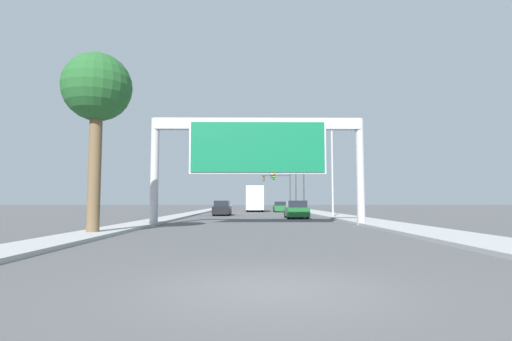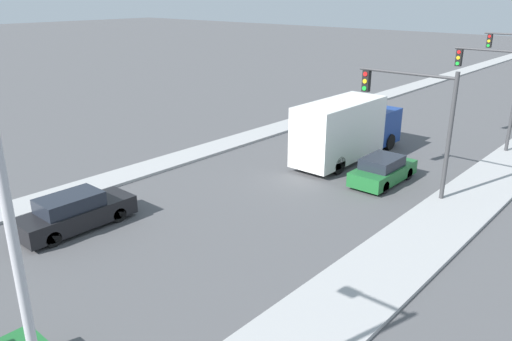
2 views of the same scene
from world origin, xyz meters
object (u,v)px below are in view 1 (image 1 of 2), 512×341
car_near_left (222,208)px  traffic_light_mid_block (288,184)px  traffic_light_far_intersection (281,185)px  car_near_right (280,207)px  sign_gantry (258,144)px  palm_tree_foreground (97,92)px  street_lamp_right (329,164)px  truck_box_primary (255,199)px  car_mid_left (296,210)px  traffic_light_near_intersection (292,182)px

car_near_left → traffic_light_mid_block: bearing=68.5°
car_near_left → traffic_light_far_intersection: bearing=75.5°
car_near_right → traffic_light_far_intersection: (1.53, 19.66, 3.84)m
sign_gantry → palm_tree_foreground: bearing=-136.3°
street_lamp_right → truck_box_primary: bearing=106.9°
car_near_right → car_mid_left: size_ratio=0.97×
car_mid_left → traffic_light_near_intersection: size_ratio=0.72×
car_near_right → street_lamp_right: size_ratio=0.52×
car_near_right → palm_tree_foreground: (-10.85, -37.50, 5.75)m
traffic_light_near_intersection → street_lamp_right: size_ratio=0.75×
street_lamp_right → car_near_left: bearing=147.7°
sign_gantry → palm_tree_foreground: palm_tree_foreground is taller
palm_tree_foreground → street_lamp_right: 22.73m
car_near_right → traffic_light_near_intersection: (1.68, -0.34, 3.46)m
traffic_light_far_intersection → palm_tree_foreground: palm_tree_foreground is taller
car_mid_left → traffic_light_mid_block: size_ratio=0.69×
traffic_light_mid_block → street_lamp_right: 29.30m
car_mid_left → traffic_light_far_intersection: bearing=87.8°
car_mid_left → street_lamp_right: bearing=12.5°
car_near_left → palm_tree_foreground: 25.22m
sign_gantry → truck_box_primary: bearing=90.0°
car_near_left → traffic_light_far_intersection: 34.20m
palm_tree_foreground → car_near_right: bearing=73.9°
traffic_light_mid_block → palm_tree_foreground: (-12.87, -47.16, 2.19)m
car_near_right → car_near_left: size_ratio=0.88×
sign_gantry → traffic_light_mid_block: bearing=82.2°
traffic_light_far_intersection → street_lamp_right: street_lamp_right is taller
truck_box_primary → palm_tree_foreground: 40.52m
traffic_light_mid_block → street_lamp_right: size_ratio=0.78×
car_mid_left → truck_box_primary: bearing=98.9°
truck_box_primary → traffic_light_near_intersection: (5.18, -2.42, 2.33)m
traffic_light_mid_block → traffic_light_near_intersection: bearing=-92.0°
palm_tree_foreground → street_lamp_right: size_ratio=1.01×
car_near_right → truck_box_primary: (-3.50, 2.08, 1.13)m
car_mid_left → traffic_light_near_intersection: traffic_light_near_intersection is taller
car_mid_left → car_near_right: bearing=90.0°
traffic_light_near_intersection → street_lamp_right: bearing=-85.8°
car_mid_left → traffic_light_near_intersection: 20.32m
sign_gantry → truck_box_primary: 32.72m
car_mid_left → street_lamp_right: 5.14m
car_mid_left → truck_box_primary: 22.68m
traffic_light_far_intersection → car_near_left: bearing=-104.5°
car_near_right → palm_tree_foreground: bearing=-106.1°
truck_box_primary → traffic_light_near_intersection: 6.17m
sign_gantry → palm_tree_foreground: 10.26m
traffic_light_mid_block → traffic_light_far_intersection: (-0.50, 10.00, 0.27)m
traffic_light_mid_block → street_lamp_right: street_lamp_right is taller
car_near_left → street_lamp_right: street_lamp_right is taller
street_lamp_right → car_near_right: bearing=98.9°
car_mid_left → palm_tree_foreground: (-10.85, -17.20, 5.71)m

